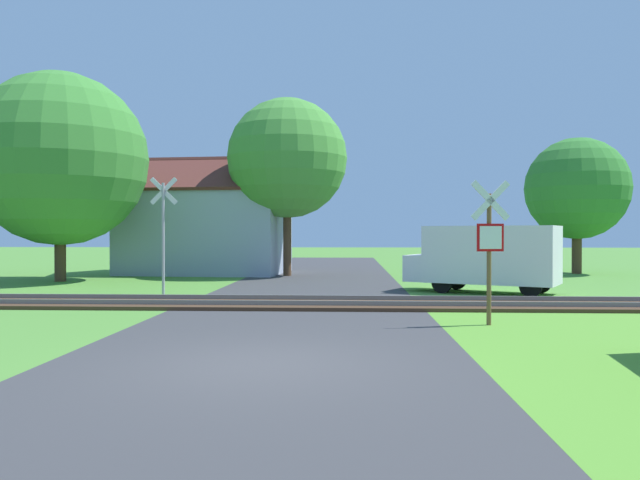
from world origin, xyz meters
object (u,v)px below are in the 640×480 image
crossing_sign_far (163,228)px  house (207,229)px  tree_center (287,159)px  tree_left (60,159)px  tree_far (577,189)px  stop_sign_near (490,243)px  mail_truck (486,256)px

crossing_sign_far → house: size_ratio=0.45×
tree_center → tree_left: tree_left is taller
tree_far → house: bearing=-178.7°
crossing_sign_far → house: (-1.28, 11.63, 0.03)m
tree_far → stop_sign_near: bearing=-114.8°
tree_center → house: bearing=156.4°
crossing_sign_far → tree_center: bearing=72.7°
mail_truck → tree_far: bearing=-5.6°
crossing_sign_far → tree_center: size_ratio=0.45×
house → tree_far: size_ratio=1.26×
tree_center → stop_sign_near: bearing=-69.0°
stop_sign_near → mail_truck: stop_sign_near is taller
crossing_sign_far → mail_truck: size_ratio=0.72×
house → tree_center: size_ratio=1.02×
stop_sign_near → mail_truck: bearing=-111.7°
tree_left → tree_far: tree_left is taller
stop_sign_near → mail_truck: (1.53, 7.42, -0.54)m
crossing_sign_far → mail_truck: 10.60m
tree_left → mail_truck: (16.54, -4.21, -3.82)m
tree_left → tree_far: bearing=14.9°
tree_far → mail_truck: 12.70m
crossing_sign_far → mail_truck: (10.42, 1.68, -0.93)m
tree_center → tree_left: size_ratio=0.96×
tree_center → tree_left: 9.87m
crossing_sign_far → stop_sign_near: bearing=-33.4°
tree_center → tree_far: tree_center is taller
tree_center → mail_truck: 11.83m
stop_sign_near → tree_center: (-5.95, 15.53, 3.73)m
tree_far → mail_truck: tree_far is taller
tree_center → crossing_sign_far: bearing=-106.7°
crossing_sign_far → tree_far: size_ratio=0.56×
tree_center → mail_truck: size_ratio=1.60×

